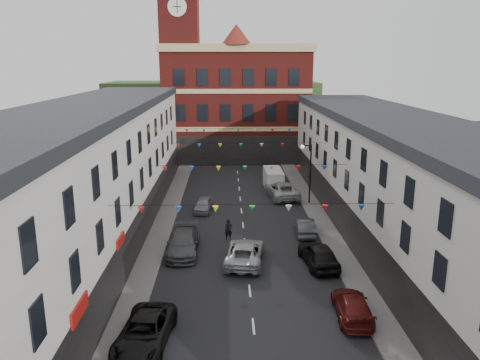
{
  "coord_description": "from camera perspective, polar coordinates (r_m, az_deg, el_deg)",
  "views": [
    {
      "loc": [
        -1.36,
        -30.27,
        13.72
      ],
      "look_at": [
        -0.25,
        8.39,
        3.94
      ],
      "focal_mm": 35.0,
      "sensor_mm": 36.0,
      "label": 1
    }
  ],
  "objects": [
    {
      "name": "car_left_c",
      "position": [
        24.84,
        -11.55,
        -17.68
      ],
      "size": [
        2.92,
        5.41,
        1.44
      ],
      "primitive_type": "imported",
      "rotation": [
        0.0,
        0.0,
        -0.11
      ],
      "color": "black",
      "rests_on": "ground"
    },
    {
      "name": "ground",
      "position": [
        33.26,
        0.85,
        -10.17
      ],
      "size": [
        160.0,
        160.0,
        0.0
      ],
      "primitive_type": "plane",
      "color": "black",
      "rests_on": "ground"
    },
    {
      "name": "white_van",
      "position": [
        52.21,
        4.07,
        0.14
      ],
      "size": [
        1.95,
        4.89,
        2.15
      ],
      "primitive_type": "cube",
      "rotation": [
        0.0,
        0.0,
        0.02
      ],
      "color": "silver",
      "rests_on": "ground"
    },
    {
      "name": "moving_car",
      "position": [
        33.18,
        0.6,
        -8.8
      ],
      "size": [
        3.19,
        5.72,
        1.51
      ],
      "primitive_type": "imported",
      "rotation": [
        0.0,
        0.0,
        3.01
      ],
      "color": "#A7AAAD",
      "rests_on": "ground"
    },
    {
      "name": "clock_tower",
      "position": [
        65.57,
        -7.28,
        15.14
      ],
      "size": [
        5.6,
        5.6,
        30.0
      ],
      "color": "maroon",
      "rests_on": "ground"
    },
    {
      "name": "car_left_d",
      "position": [
        34.94,
        -6.95,
        -7.62
      ],
      "size": [
        2.28,
        5.53,
        1.6
      ],
      "primitive_type": "imported",
      "rotation": [
        0.0,
        0.0,
        -0.01
      ],
      "color": "#474A4F",
      "rests_on": "ground"
    },
    {
      "name": "car_right_d",
      "position": [
        33.11,
        9.55,
        -8.94
      ],
      "size": [
        2.5,
        5.02,
        1.64
      ],
      "primitive_type": "imported",
      "rotation": [
        0.0,
        0.0,
        3.26
      ],
      "color": "black",
      "rests_on": "ground"
    },
    {
      "name": "pedestrian",
      "position": [
        37.08,
        -1.41,
        -6.1
      ],
      "size": [
        0.7,
        0.54,
        1.72
      ],
      "primitive_type": "imported",
      "rotation": [
        0.0,
        0.0,
        0.22
      ],
      "color": "black",
      "rests_on": "ground"
    },
    {
      "name": "terrace_left",
      "position": [
        34.01,
        -19.44,
        -0.88
      ],
      "size": [
        8.4,
        56.0,
        10.7
      ],
      "color": "silver",
      "rests_on": "ground"
    },
    {
      "name": "pavement_left",
      "position": [
        35.47,
        -10.63,
        -8.69
      ],
      "size": [
        1.8,
        64.0,
        0.15
      ],
      "primitive_type": "cube",
      "color": "#605E5B",
      "rests_on": "ground"
    },
    {
      "name": "car_right_e",
      "position": [
        38.72,
        7.91,
        -5.64
      ],
      "size": [
        1.67,
        4.16,
        1.35
      ],
      "primitive_type": "imported",
      "rotation": [
        0.0,
        0.0,
        3.08
      ],
      "color": "#424549",
      "rests_on": "ground"
    },
    {
      "name": "terrace_right",
      "position": [
        35.06,
        20.43,
        -1.37
      ],
      "size": [
        8.4,
        56.0,
        9.7
      ],
      "color": "beige",
      "rests_on": "ground"
    },
    {
      "name": "car_right_f",
      "position": [
        48.74,
        5.14,
        -1.2
      ],
      "size": [
        3.45,
        6.24,
        1.65
      ],
      "primitive_type": "imported",
      "rotation": [
        0.0,
        0.0,
        3.26
      ],
      "color": "#ACAFB1",
      "rests_on": "ground"
    },
    {
      "name": "street_lamp",
      "position": [
        46.03,
        8.29,
        1.73
      ],
      "size": [
        1.1,
        0.36,
        6.0
      ],
      "color": "black",
      "rests_on": "ground"
    },
    {
      "name": "car_left_e",
      "position": [
        44.3,
        -4.48,
        -3.02
      ],
      "size": [
        1.92,
        3.9,
        1.28
      ],
      "primitive_type": "imported",
      "rotation": [
        0.0,
        0.0,
        -0.11
      ],
      "color": "gray",
      "rests_on": "ground"
    },
    {
      "name": "pavement_right",
      "position": [
        35.99,
        11.87,
        -8.4
      ],
      "size": [
        1.8,
        64.0,
        0.15
      ],
      "primitive_type": "cube",
      "color": "#605E5B",
      "rests_on": "ground"
    },
    {
      "name": "distant_hill",
      "position": [
        92.72,
        -3.31,
        8.77
      ],
      "size": [
        40.0,
        14.0,
        10.0
      ],
      "primitive_type": "cube",
      "color": "#2C4721",
      "rests_on": "ground"
    },
    {
      "name": "car_right_c",
      "position": [
        27.38,
        13.52,
        -14.72
      ],
      "size": [
        2.16,
        4.66,
        1.32
      ],
      "primitive_type": "imported",
      "rotation": [
        0.0,
        0.0,
        3.07
      ],
      "color": "#591411",
      "rests_on": "ground"
    },
    {
      "name": "civic_building",
      "position": [
        68.46,
        -0.51,
        9.51
      ],
      "size": [
        20.6,
        13.3,
        18.5
      ],
      "color": "maroon",
      "rests_on": "ground"
    }
  ]
}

